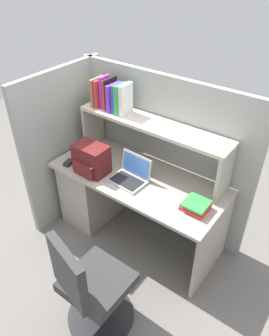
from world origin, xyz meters
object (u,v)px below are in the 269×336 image
at_px(paper_cup, 77,152).
at_px(office_chair, 91,291).
at_px(laptop, 131,175).
at_px(backpack, 91,159).
at_px(computer_mouse, 69,163).

relative_size(paper_cup, office_chair, 0.11).
height_order(laptop, office_chair, laptop).
bearing_deg(laptop, paper_cup, -179.23).
bearing_deg(paper_cup, office_chair, -42.12).
bearing_deg(office_chair, paper_cup, -26.81).
xyz_separation_m(laptop, paper_cup, (-0.65, -0.01, 0.00)).
bearing_deg(backpack, computer_mouse, -169.35).
distance_m(laptop, office_chair, 1.00).
xyz_separation_m(paper_cup, office_chair, (0.95, -0.86, -0.39)).
bearing_deg(backpack, laptop, 16.86).
xyz_separation_m(laptop, backpack, (-0.36, -0.11, 0.08)).
height_order(computer_mouse, paper_cup, paper_cup).
relative_size(backpack, office_chair, 0.32).
bearing_deg(office_chair, backpack, -33.54).
xyz_separation_m(computer_mouse, office_chair, (0.92, -0.71, -0.35)).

